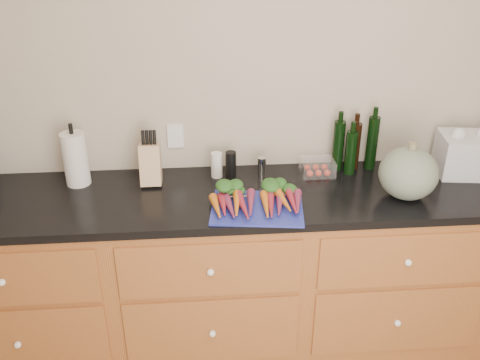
{
  "coord_description": "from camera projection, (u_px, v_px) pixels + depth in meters",
  "views": [
    {
      "loc": [
        -0.47,
        -0.94,
        2.17
      ],
      "look_at": [
        -0.3,
        1.2,
        1.06
      ],
      "focal_mm": 40.0,
      "sensor_mm": 36.0,
      "label": 1
    }
  ],
  "objects": [
    {
      "name": "squash",
      "position": [
        408.0,
        173.0,
        2.47
      ],
      "size": [
        0.27,
        0.27,
        0.25
      ],
      "primitive_type": "ellipsoid",
      "color": "#546252",
      "rests_on": "countertop"
    },
    {
      "name": "canister_chrome",
      "position": [
        262.0,
        166.0,
        2.71
      ],
      "size": [
        0.04,
        0.04,
        0.1
      ],
      "primitive_type": "cylinder",
      "color": "silver",
      "rests_on": "countertop"
    },
    {
      "name": "cutting_board",
      "position": [
        257.0,
        208.0,
        2.42
      ],
      "size": [
        0.45,
        0.36,
        0.01
      ],
      "primitive_type": "cube",
      "rotation": [
        0.0,
        0.0,
        -0.13
      ],
      "color": "#232D95",
      "rests_on": "countertop"
    },
    {
      "name": "grocery_bag",
      "position": [
        467.0,
        155.0,
        2.7
      ],
      "size": [
        0.31,
        0.26,
        0.21
      ],
      "primitive_type": null,
      "rotation": [
        0.0,
        0.0,
        -0.13
      ],
      "color": "silver",
      "rests_on": "countertop"
    },
    {
      "name": "grinder_pepper",
      "position": [
        231.0,
        164.0,
        2.69
      ],
      "size": [
        0.05,
        0.05,
        0.13
      ],
      "primitive_type": "cylinder",
      "color": "black",
      "rests_on": "countertop"
    },
    {
      "name": "paper_towel",
      "position": [
        75.0,
        159.0,
        2.58
      ],
      "size": [
        0.12,
        0.12,
        0.27
      ],
      "primitive_type": "cylinder",
      "color": "silver",
      "rests_on": "countertop"
    },
    {
      "name": "grinder_salt",
      "position": [
        217.0,
        165.0,
        2.68
      ],
      "size": [
        0.06,
        0.06,
        0.13
      ],
      "primitive_type": "cylinder",
      "color": "white",
      "rests_on": "countertop"
    },
    {
      "name": "wall_back",
      "position": [
        293.0,
        97.0,
        2.7
      ],
      "size": [
        4.1,
        0.05,
        2.6
      ],
      "primitive_type": "cube",
      "color": "#B9AB99",
      "rests_on": "ground"
    },
    {
      "name": "bottles",
      "position": [
        354.0,
        147.0,
        2.73
      ],
      "size": [
        0.23,
        0.12,
        0.28
      ],
      "color": "black",
      "rests_on": "countertop"
    },
    {
      "name": "countertop",
      "position": [
        300.0,
        194.0,
        2.59
      ],
      "size": [
        3.64,
        0.62,
        0.04
      ],
      "primitive_type": "cube",
      "color": "black",
      "rests_on": "cabinets"
    },
    {
      "name": "tomato_box",
      "position": [
        317.0,
        167.0,
        2.72
      ],
      "size": [
        0.17,
        0.13,
        0.08
      ],
      "primitive_type": "cube",
      "color": "white",
      "rests_on": "countertop"
    },
    {
      "name": "cabinets",
      "position": [
        296.0,
        273.0,
        2.8
      ],
      "size": [
        3.6,
        0.64,
        0.9
      ],
      "color": "brown",
      "rests_on": "ground"
    },
    {
      "name": "knife_block",
      "position": [
        151.0,
        164.0,
        2.61
      ],
      "size": [
        0.1,
        0.1,
        0.2
      ],
      "primitive_type": "cube",
      "color": "tan",
      "rests_on": "countertop"
    },
    {
      "name": "carrots",
      "position": [
        256.0,
        198.0,
        2.44
      ],
      "size": [
        0.41,
        0.3,
        0.06
      ],
      "color": "orange",
      "rests_on": "cutting_board"
    }
  ]
}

